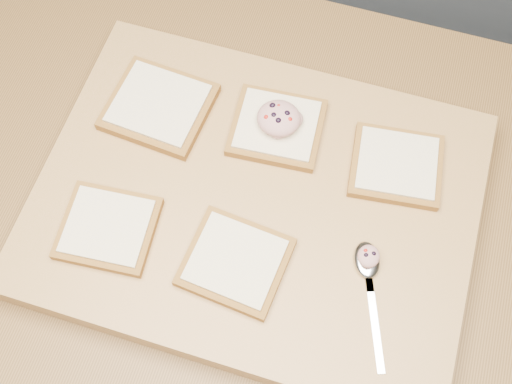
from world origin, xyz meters
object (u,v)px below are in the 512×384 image
at_px(cutting_board, 256,204).
at_px(bread_far_center, 277,127).
at_px(tuna_salad_dollop, 279,118).
at_px(spoon, 368,269).

bearing_deg(cutting_board, bread_far_center, 91.31).
height_order(tuna_salad_dollop, spoon, tuna_salad_dollop).
bearing_deg(bread_far_center, spoon, -44.21).
bearing_deg(cutting_board, spoon, -18.60).
height_order(cutting_board, spoon, spoon).
relative_size(cutting_board, tuna_salad_dollop, 9.65).
xyz_separation_m(bread_far_center, spoon, (0.16, -0.15, -0.00)).
relative_size(bread_far_center, tuna_salad_dollop, 2.17).
bearing_deg(tuna_salad_dollop, spoon, -44.59).
xyz_separation_m(cutting_board, bread_far_center, (-0.00, 0.10, 0.03)).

